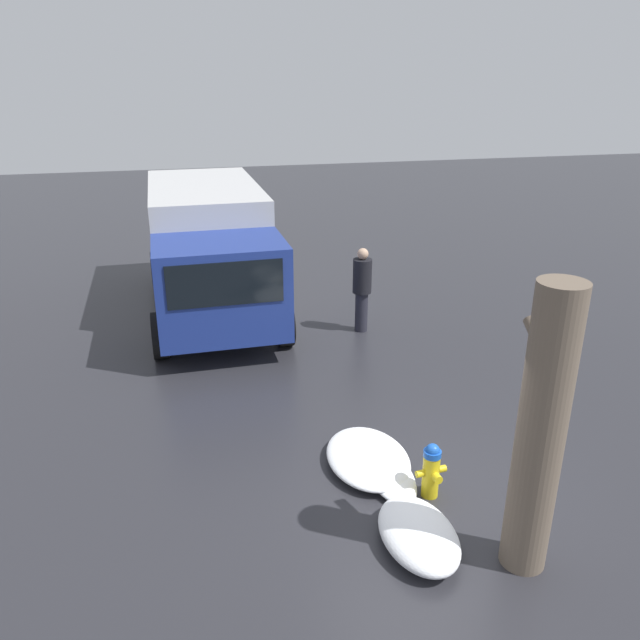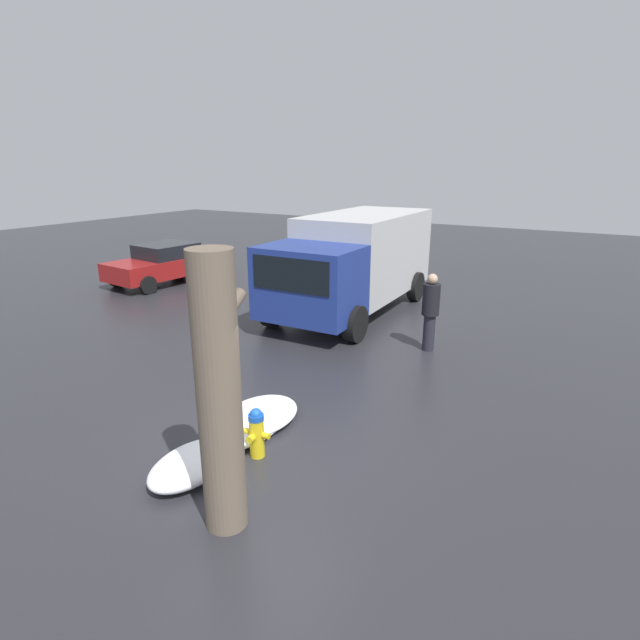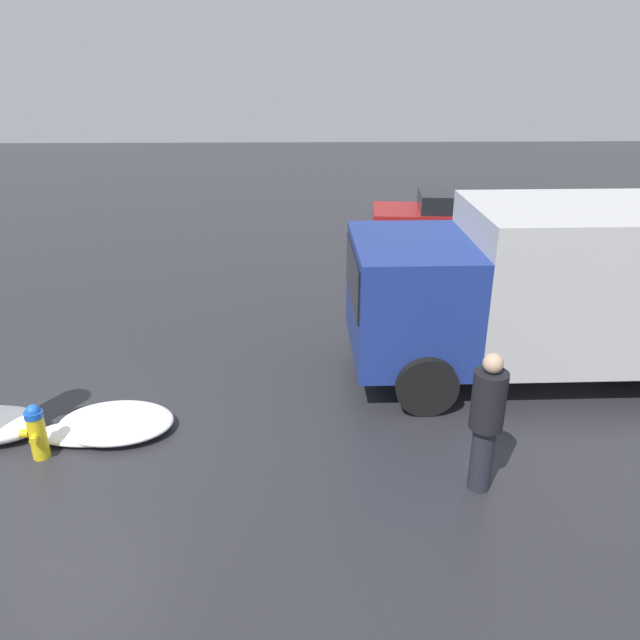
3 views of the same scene
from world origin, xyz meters
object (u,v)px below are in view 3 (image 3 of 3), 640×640
pedestrian (486,418)px  parked_car (448,217)px  delivery_truck (571,284)px  fire_hydrant (36,431)px

pedestrian → parked_car: bearing=-30.8°
pedestrian → parked_car: size_ratio=0.44×
pedestrian → parked_car: (1.79, 10.38, -0.26)m
pedestrian → delivery_truck: bearing=-56.0°
parked_car → fire_hydrant: bearing=148.4°
delivery_truck → fire_hydrant: bearing=105.4°
pedestrian → fire_hydrant: bearing=61.3°
fire_hydrant → pedestrian: bearing=166.4°
delivery_truck → parked_car: size_ratio=1.61×
parked_car → delivery_truck: bearing=-172.5°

